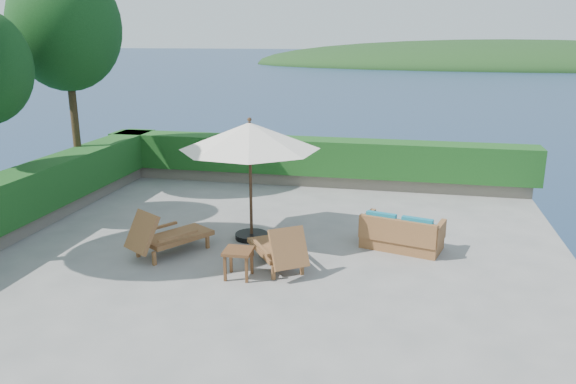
% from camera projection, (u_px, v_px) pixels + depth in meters
% --- Properties ---
extents(ground, '(12.00, 12.00, 0.00)m').
position_uv_depth(ground, '(265.00, 255.00, 11.17)').
color(ground, gray).
rests_on(ground, ground).
extents(foundation, '(12.00, 12.00, 3.00)m').
position_uv_depth(foundation, '(266.00, 325.00, 11.59)').
color(foundation, '#575045').
rests_on(foundation, ocean).
extents(offshore_island, '(126.00, 57.60, 12.60)m').
position_uv_depth(offshore_island, '(504.00, 66.00, 138.74)').
color(offshore_island, black).
rests_on(offshore_island, ocean).
extents(planter_wall_far, '(12.00, 0.60, 0.36)m').
position_uv_depth(planter_wall_far, '(312.00, 178.00, 16.40)').
color(planter_wall_far, gray).
rests_on(planter_wall_far, ground).
extents(planter_wall_left, '(0.60, 12.00, 0.36)m').
position_uv_depth(planter_wall_left, '(17.00, 227.00, 12.26)').
color(planter_wall_left, gray).
rests_on(planter_wall_left, ground).
extents(hedge_far, '(12.40, 0.90, 1.00)m').
position_uv_depth(hedge_far, '(313.00, 156.00, 16.22)').
color(hedge_far, '#123F15').
rests_on(hedge_far, planter_wall_far).
extents(hedge_left, '(0.90, 12.40, 1.00)m').
position_uv_depth(hedge_left, '(13.00, 197.00, 12.08)').
color(hedge_left, '#123F15').
rests_on(hedge_left, planter_wall_left).
extents(tree_far, '(2.80, 2.80, 6.03)m').
position_uv_depth(tree_far, '(65.00, 28.00, 14.21)').
color(tree_far, '#46331A').
rests_on(tree_far, ground).
extents(patio_umbrella, '(3.56, 3.56, 2.61)m').
position_uv_depth(patio_umbrella, '(250.00, 137.00, 11.49)').
color(patio_umbrella, black).
rests_on(patio_umbrella, ground).
extents(lounge_left, '(1.50, 1.79, 0.97)m').
position_uv_depth(lounge_left, '(166.00, 235.00, 11.08)').
color(lounge_left, olive).
rests_on(lounge_left, ground).
extents(lounge_right, '(1.44, 1.69, 0.92)m').
position_uv_depth(lounge_right, '(279.00, 249.00, 10.44)').
color(lounge_right, olive).
rests_on(lounge_right, ground).
extents(side_table, '(0.52, 0.52, 0.53)m').
position_uv_depth(side_table, '(238.00, 255.00, 10.02)').
color(side_table, brown).
rests_on(side_table, ground).
extents(wicker_loveseat, '(1.75, 1.20, 0.78)m').
position_uv_depth(wicker_loveseat, '(401.00, 235.00, 11.41)').
color(wicker_loveseat, olive).
rests_on(wicker_loveseat, ground).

